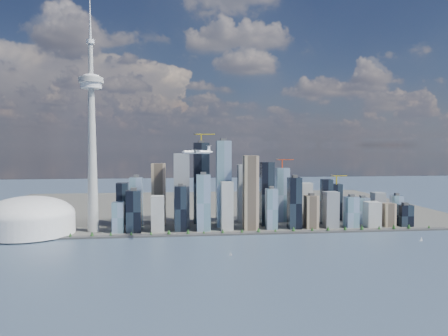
{
  "coord_description": "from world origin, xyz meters",
  "views": [
    {
      "loc": [
        -114.02,
        -733.67,
        205.42
      ],
      "look_at": [
        3.35,
        260.0,
        152.99
      ],
      "focal_mm": 35.0,
      "sensor_mm": 36.0,
      "label": 1
    }
  ],
  "objects": [
    {
      "name": "needle_tower",
      "position": [
        -300.0,
        310.0,
        235.84
      ],
      "size": [
        56.0,
        56.0,
        550.5
      ],
      "color": "#A3A29D",
      "rests_on": "land"
    },
    {
      "name": "skyscraper_cluster",
      "position": [
        59.62,
        336.82,
        72.35
      ],
      "size": [
        736.0,
        142.0,
        234.78
      ],
      "color": "black",
      "rests_on": "land"
    },
    {
      "name": "shoreline_trees",
      "position": [
        0.0,
        250.0,
        8.78
      ],
      "size": [
        960.53,
        7.2,
        8.8
      ],
      "color": "#3F2D1E",
      "rests_on": "seawall"
    },
    {
      "name": "seawall",
      "position": [
        0.0,
        250.0,
        2.0
      ],
      "size": [
        1100.0,
        22.0,
        4.0
      ],
      "primitive_type": "cube",
      "color": "#383838",
      "rests_on": "ground"
    },
    {
      "name": "sailboat_west",
      "position": [
        -7.53,
        61.08,
        2.62
      ],
      "size": [
        5.91,
        2.49,
        8.16
      ],
      "rotation": [
        0.0,
        0.0,
        -0.19
      ],
      "color": "silver",
      "rests_on": "ground"
    },
    {
      "name": "ground",
      "position": [
        0.0,
        0.0,
        0.0
      ],
      "size": [
        4000.0,
        4000.0,
        0.0
      ],
      "primitive_type": "plane",
      "color": "#364860",
      "rests_on": "ground"
    },
    {
      "name": "land",
      "position": [
        0.0,
        700.0,
        1.5
      ],
      "size": [
        1400.0,
        900.0,
        3.0
      ],
      "primitive_type": "cube",
      "color": "#4C4C47",
      "rests_on": "ground"
    },
    {
      "name": "dome_stadium",
      "position": [
        -440.0,
        300.0,
        39.44
      ],
      "size": [
        200.0,
        200.0,
        86.0
      ],
      "color": "silver",
      "rests_on": "land"
    },
    {
      "name": "sailboat_east",
      "position": [
        414.41,
        135.29,
        3.27
      ],
      "size": [
        7.37,
        2.5,
        10.2
      ],
      "rotation": [
        0.0,
        0.0,
        -0.09
      ],
      "color": "silver",
      "rests_on": "ground"
    },
    {
      "name": "airplane",
      "position": [
        -63.68,
        156.73,
        192.34
      ],
      "size": [
        66.66,
        59.61,
        16.69
      ],
      "rotation": [
        0.0,
        0.0,
        0.33
      ],
      "color": "white",
      "rests_on": "ground"
    }
  ]
}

